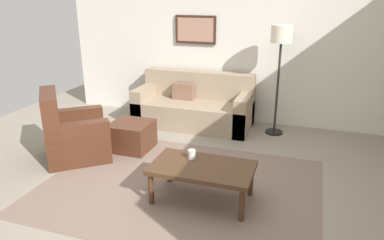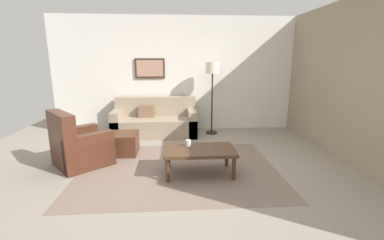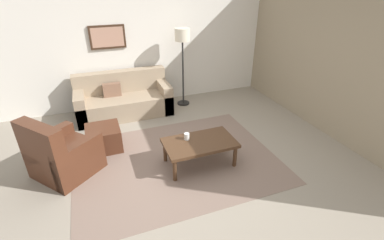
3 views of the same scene
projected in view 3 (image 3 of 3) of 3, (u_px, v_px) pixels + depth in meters
The scene contains 11 objects.
ground_plane at pixel (176, 161), 4.49m from camera, with size 8.00×8.00×0.00m, color gray.
rear_partition at pixel (138, 42), 5.99m from camera, with size 6.00×0.12×2.80m, color silver.
stone_feature_panel at pixel (339, 59), 4.77m from camera, with size 0.12×5.20×2.80m, color gray.
area_rug at pixel (176, 160), 4.48m from camera, with size 3.19×2.43×0.01m, color #7E685C.
couch_main at pixel (124, 100), 5.94m from camera, with size 1.94×0.86×0.88m.
armchair_leather at pixel (61, 157), 4.04m from camera, with size 1.13×1.13×0.95m.
ottoman at pixel (104, 138), 4.73m from camera, with size 0.56×0.56×0.40m, color #4C2819.
coffee_table at pixel (200, 144), 4.26m from camera, with size 1.10×0.64×0.41m.
cup at pixel (187, 136), 4.27m from camera, with size 0.08×0.08×0.10m, color white.
lamp_standing at pixel (183, 43), 5.83m from camera, with size 0.32×0.32×1.71m.
framed_artwork at pixel (108, 37), 5.64m from camera, with size 0.72×0.04×0.47m.
Camera 3 is at (-1.05, -3.52, 2.68)m, focal length 25.76 mm.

